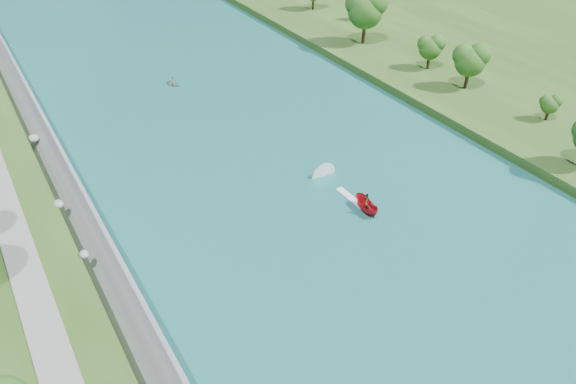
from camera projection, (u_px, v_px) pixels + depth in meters
ground at (372, 253)px, 60.56m from camera, size 260.00×260.00×0.00m
river_water at (279, 168)px, 74.57m from camera, size 55.00×240.00×0.10m
berm_east at (530, 83)px, 95.19m from camera, size 44.00×240.00×1.50m
riprap_bank at (81, 222)px, 62.03m from camera, size 4.16×236.00×4.29m
riverside_path at (11, 226)px, 58.77m from camera, size 3.00×200.00×0.10m
trees_east at (489, 65)px, 87.77m from camera, size 17.96×144.75×11.82m
motorboat at (358, 199)px, 67.40m from camera, size 3.60×18.91×2.20m
raft at (173, 83)px, 96.03m from camera, size 2.75×3.24×1.47m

